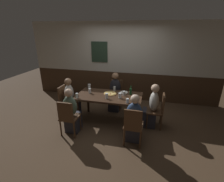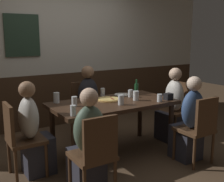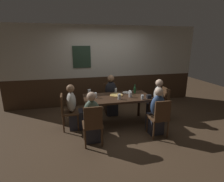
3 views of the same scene
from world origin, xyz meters
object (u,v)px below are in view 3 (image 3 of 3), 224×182
(chair_mid_far, at_px, (110,96))
(condiment_caddy, at_px, (149,97))
(person_head_east, at_px, (156,103))
(pint_glass_pale, at_px, (130,95))
(chair_right_near, at_px, (160,116))
(tumbler_short, at_px, (89,92))
(pizza, at_px, (116,95))
(highball_clear, at_px, (130,93))
(plate_white_large, at_px, (127,92))
(person_left_near, at_px, (92,121))
(dining_table, at_px, (117,100))
(chair_head_east, at_px, (162,102))
(tumbler_water, at_px, (116,91))
(chair_left_near, at_px, (93,123))
(person_mid_far, at_px, (111,98))
(beer_glass_tall, at_px, (142,97))
(beer_bottle_green, at_px, (135,90))
(beer_glass_half, at_px, (90,101))
(chair_head_west, at_px, (67,110))
(person_head_west, at_px, (74,110))
(pint_glass_stout, at_px, (119,97))
(pint_glass_amber, at_px, (96,96))
(person_right_near, at_px, (156,114))

(chair_mid_far, bearing_deg, condiment_caddy, -58.21)
(person_head_east, xyz_separation_m, pint_glass_pale, (-0.79, -0.10, 0.32))
(chair_right_near, xyz_separation_m, tumbler_short, (-1.41, 1.19, 0.31))
(pizza, xyz_separation_m, condiment_caddy, (0.72, -0.42, 0.03))
(highball_clear, height_order, plate_white_large, highball_clear)
(person_left_near, relative_size, pizza, 3.32)
(dining_table, height_order, person_head_east, person_head_east)
(chair_head_east, distance_m, person_head_east, 0.16)
(tumbler_water, distance_m, tumbler_short, 0.73)
(chair_head_east, xyz_separation_m, pizza, (-1.26, 0.12, 0.26))
(chair_head_east, bearing_deg, person_head_east, 180.00)
(chair_mid_far, distance_m, chair_left_near, 1.86)
(person_mid_far, bearing_deg, beer_glass_tall, -62.64)
(pizza, height_order, beer_bottle_green, beer_bottle_green)
(beer_glass_half, height_order, tumbler_short, tumbler_short)
(dining_table, xyz_separation_m, person_left_near, (-0.74, -0.69, -0.19))
(pizza, xyz_separation_m, highball_clear, (0.37, -0.00, 0.03))
(person_head_east, bearing_deg, chair_head_west, 180.00)
(person_mid_far, bearing_deg, beer_glass_half, -125.59)
(chair_head_west, height_order, beer_bottle_green, beer_bottle_green)
(person_left_near, xyz_separation_m, person_head_west, (-0.35, 0.69, 0.00))
(beer_bottle_green, xyz_separation_m, condiment_caddy, (0.18, -0.50, -0.05))
(chair_head_west, bearing_deg, dining_table, 0.00)
(condiment_caddy, bearing_deg, chair_head_west, 171.16)
(pint_glass_stout, distance_m, beer_bottle_green, 0.67)
(chair_head_west, bearing_deg, plate_white_large, 10.49)
(pint_glass_amber, bearing_deg, dining_table, -4.82)
(person_head_west, relative_size, tumbler_short, 7.96)
(tumbler_water, distance_m, beer_bottle_green, 0.51)
(highball_clear, bearing_deg, pint_glass_stout, -140.08)
(chair_head_west, distance_m, beer_glass_tall, 1.84)
(pint_glass_pale, bearing_deg, person_left_near, -150.82)
(pint_glass_amber, distance_m, tumbler_water, 0.69)
(chair_right_near, bearing_deg, chair_left_near, 180.00)
(person_right_near, relative_size, person_head_west, 1.00)
(beer_glass_tall, height_order, plate_white_large, beer_glass_tall)
(beer_glass_tall, bearing_deg, person_right_near, -59.29)
(person_right_near, xyz_separation_m, tumbler_short, (-1.41, 1.03, 0.33))
(chair_left_near, height_order, condiment_caddy, chair_left_near)
(pint_glass_pale, bearing_deg, condiment_caddy, -26.49)
(pint_glass_amber, relative_size, pint_glass_pale, 0.95)
(chair_head_east, relative_size, beer_bottle_green, 3.69)
(pizza, bearing_deg, chair_left_near, -127.24)
(chair_left_near, relative_size, pint_glass_stout, 6.77)
(dining_table, xyz_separation_m, chair_right_near, (0.74, -0.85, -0.16))
(person_right_near, bearing_deg, beer_bottle_green, 103.11)
(tumbler_water, relative_size, highball_clear, 1.14)
(tumbler_short, distance_m, plate_white_large, 1.01)
(pint_glass_pale, bearing_deg, tumbler_water, 117.68)
(plate_white_large, bearing_deg, tumbler_short, 177.51)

